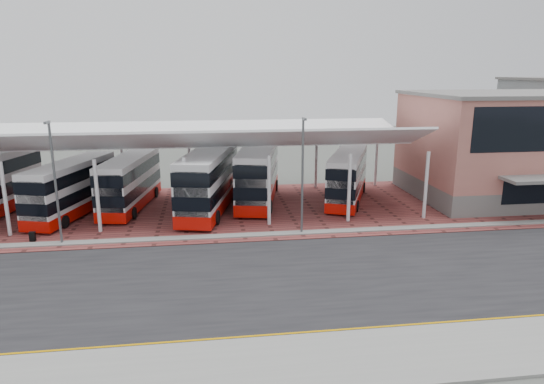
# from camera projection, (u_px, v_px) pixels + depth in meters

# --- Properties ---
(ground) EXTENTS (140.00, 140.00, 0.00)m
(ground) POSITION_uv_depth(u_px,v_px,m) (289.00, 271.00, 27.57)
(ground) COLOR #474A44
(road) EXTENTS (120.00, 14.00, 0.02)m
(road) POSITION_uv_depth(u_px,v_px,m) (292.00, 278.00, 26.60)
(road) COLOR black
(road) RESTS_ON ground
(forecourt) EXTENTS (72.00, 16.00, 0.06)m
(forecourt) POSITION_uv_depth(u_px,v_px,m) (286.00, 207.00, 40.31)
(forecourt) COLOR brown
(forecourt) RESTS_ON ground
(sidewalk) EXTENTS (120.00, 4.00, 0.14)m
(sidewalk) POSITION_uv_depth(u_px,v_px,m) (327.00, 361.00, 18.90)
(sidewalk) COLOR slate
(sidewalk) RESTS_ON ground
(north_kerb) EXTENTS (120.00, 0.80, 0.14)m
(north_kerb) POSITION_uv_depth(u_px,v_px,m) (273.00, 234.00, 33.50)
(north_kerb) COLOR slate
(north_kerb) RESTS_ON ground
(yellow_line_near) EXTENTS (120.00, 0.12, 0.01)m
(yellow_line_near) POSITION_uv_depth(u_px,v_px,m) (316.00, 335.00, 20.83)
(yellow_line_near) COLOR #C48800
(yellow_line_near) RESTS_ON road
(yellow_line_far) EXTENTS (120.00, 0.12, 0.01)m
(yellow_line_far) POSITION_uv_depth(u_px,v_px,m) (314.00, 332.00, 21.12)
(yellow_line_far) COLOR #C48800
(yellow_line_far) RESTS_ON road
(canopy) EXTENTS (37.00, 11.63, 7.07)m
(canopy) POSITION_uv_depth(u_px,v_px,m) (186.00, 138.00, 38.75)
(canopy) COLOR silver
(canopy) RESTS_ON ground
(terminal) EXTENTS (18.40, 14.40, 9.25)m
(terminal) POSITION_uv_depth(u_px,v_px,m) (519.00, 145.00, 42.83)
(terminal) COLOR #64625F
(terminal) RESTS_ON ground
(lamp_west) EXTENTS (0.16, 0.90, 8.07)m
(lamp_west) POSITION_uv_depth(u_px,v_px,m) (55.00, 180.00, 30.68)
(lamp_west) COLOR #515457
(lamp_west) RESTS_ON ground
(lamp_east) EXTENTS (0.16, 0.90, 8.07)m
(lamp_east) POSITION_uv_depth(u_px,v_px,m) (303.00, 173.00, 32.79)
(lamp_east) COLOR #515457
(lamp_east) RESTS_ON ground
(bus_1) EXTENTS (5.12, 10.45, 4.21)m
(bus_1) POSITION_uv_depth(u_px,v_px,m) (72.00, 189.00, 37.64)
(bus_1) COLOR silver
(bus_1) RESTS_ON forecourt
(bus_2) EXTENTS (3.98, 10.50, 4.23)m
(bus_2) POSITION_uv_depth(u_px,v_px,m) (130.00, 182.00, 39.65)
(bus_2) COLOR silver
(bus_2) RESTS_ON forecourt
(bus_3) EXTENTS (5.27, 12.06, 4.84)m
(bus_3) POSITION_uv_depth(u_px,v_px,m) (209.00, 181.00, 38.78)
(bus_3) COLOR silver
(bus_3) RESTS_ON forecourt
(bus_4) EXTENTS (4.98, 11.81, 4.74)m
(bus_4) POSITION_uv_depth(u_px,v_px,m) (258.00, 174.00, 41.55)
(bus_4) COLOR silver
(bus_4) RESTS_ON forecourt
(bus_5) EXTENTS (6.14, 10.33, 4.21)m
(bus_5) POSITION_uv_depth(u_px,v_px,m) (348.00, 177.00, 41.73)
(bus_5) COLOR silver
(bus_5) RESTS_ON forecourt
(suitcase) EXTENTS (0.37, 0.27, 0.64)m
(suitcase) POSITION_uv_depth(u_px,v_px,m) (32.00, 236.00, 32.12)
(suitcase) COLOR black
(suitcase) RESTS_ON forecourt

